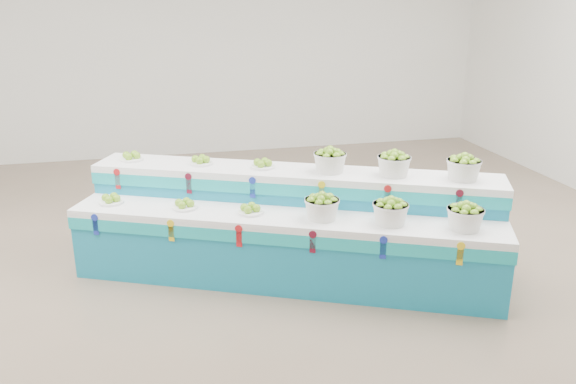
% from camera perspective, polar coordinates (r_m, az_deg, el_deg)
% --- Properties ---
extents(ground, '(10.00, 10.00, 0.00)m').
position_cam_1_polar(ground, '(5.91, -2.95, -8.34)').
color(ground, '#715F4D').
rests_on(ground, ground).
extents(back_wall, '(10.00, 0.00, 10.00)m').
position_cam_1_polar(back_wall, '(10.25, -8.52, 14.70)').
color(back_wall, silver).
rests_on(back_wall, ground).
extents(display_stand, '(4.21, 2.71, 1.02)m').
position_cam_1_polar(display_stand, '(5.79, 0.00, -3.38)').
color(display_stand, teal).
rests_on(display_stand, ground).
extents(plate_lower_left, '(0.32, 0.32, 0.10)m').
position_cam_1_polar(plate_lower_left, '(6.04, -16.88, -0.61)').
color(plate_lower_left, white).
rests_on(plate_lower_left, display_stand).
extents(plate_lower_mid, '(0.32, 0.32, 0.10)m').
position_cam_1_polar(plate_lower_mid, '(5.72, -10.06, -1.13)').
color(plate_lower_mid, white).
rests_on(plate_lower_mid, display_stand).
extents(plate_lower_right, '(0.32, 0.32, 0.10)m').
position_cam_1_polar(plate_lower_right, '(5.53, -3.69, -1.60)').
color(plate_lower_right, white).
rests_on(plate_lower_right, display_stand).
extents(basket_lower_left, '(0.43, 0.43, 0.24)m').
position_cam_1_polar(basket_lower_left, '(5.38, 3.32, -1.42)').
color(basket_lower_left, silver).
rests_on(basket_lower_left, display_stand).
extents(basket_lower_mid, '(0.43, 0.43, 0.24)m').
position_cam_1_polar(basket_lower_mid, '(5.33, 9.95, -1.86)').
color(basket_lower_mid, silver).
rests_on(basket_lower_mid, display_stand).
extents(basket_lower_right, '(0.43, 0.43, 0.24)m').
position_cam_1_polar(basket_lower_right, '(5.36, 16.88, -2.28)').
color(basket_lower_right, silver).
rests_on(basket_lower_right, display_stand).
extents(plate_upper_left, '(0.32, 0.32, 0.10)m').
position_cam_1_polar(plate_upper_left, '(6.39, -15.02, 3.42)').
color(plate_upper_left, white).
rests_on(plate_upper_left, display_stand).
extents(plate_upper_mid, '(0.32, 0.32, 0.10)m').
position_cam_1_polar(plate_upper_mid, '(6.09, -8.50, 3.13)').
color(plate_upper_mid, white).
rests_on(plate_upper_mid, display_stand).
extents(plate_upper_right, '(0.32, 0.32, 0.10)m').
position_cam_1_polar(plate_upper_right, '(5.91, -2.47, 2.83)').
color(plate_upper_right, white).
rests_on(plate_upper_right, display_stand).
extents(basket_upper_left, '(0.43, 0.43, 0.24)m').
position_cam_1_polar(basket_upper_left, '(5.77, 4.10, 3.11)').
color(basket_upper_left, silver).
rests_on(basket_upper_left, display_stand).
extents(basket_upper_mid, '(0.43, 0.43, 0.24)m').
position_cam_1_polar(basket_upper_mid, '(5.73, 10.29, 2.73)').
color(basket_upper_mid, silver).
rests_on(basket_upper_mid, display_stand).
extents(basket_upper_right, '(0.43, 0.43, 0.24)m').
position_cam_1_polar(basket_upper_right, '(5.76, 16.74, 2.31)').
color(basket_upper_right, silver).
rests_on(basket_upper_right, display_stand).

